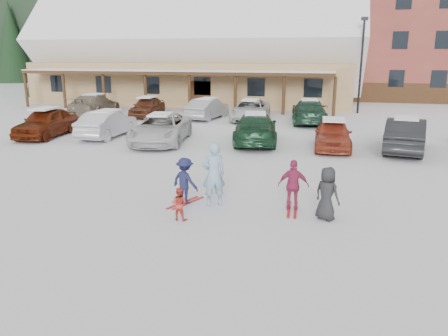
% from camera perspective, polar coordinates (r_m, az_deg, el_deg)
% --- Properties ---
extents(ground, '(160.00, 160.00, 0.00)m').
position_cam_1_polar(ground, '(12.62, -2.40, -5.44)').
color(ground, white).
rests_on(ground, ground).
extents(day_lodge, '(29.12, 12.50, 10.38)m').
position_cam_1_polar(day_lodge, '(41.22, -3.91, 14.11)').
color(day_lodge, tan).
rests_on(day_lodge, ground).
extents(lamp_post, '(0.50, 0.25, 6.91)m').
position_cam_1_polar(lamp_post, '(34.43, 17.51, 13.24)').
color(lamp_post, black).
rests_on(lamp_post, ground).
extents(conifer_0, '(4.40, 4.40, 10.20)m').
position_cam_1_polar(conifer_0, '(50.71, -22.56, 15.14)').
color(conifer_0, black).
rests_on(conifer_0, ground).
extents(conifer_2, '(5.28, 5.28, 12.24)m').
position_cam_1_polar(conifer_2, '(62.96, -19.17, 16.18)').
color(conifer_2, black).
rests_on(conifer_2, ground).
extents(conifer_3, '(3.96, 3.96, 9.18)m').
position_cam_1_polar(conifer_3, '(55.46, 16.93, 14.88)').
color(conifer_3, black).
rests_on(conifer_3, ground).
extents(adult_skier, '(0.83, 0.74, 1.90)m').
position_cam_1_polar(adult_skier, '(12.66, -1.38, -0.84)').
color(adult_skier, '#87A9C7').
rests_on(adult_skier, ground).
extents(toddler_red, '(0.46, 0.37, 0.91)m').
position_cam_1_polar(toddler_red, '(11.77, -5.89, -4.68)').
color(toddler_red, '#C83C2D').
rests_on(toddler_red, ground).
extents(child_navy, '(1.03, 0.83, 1.40)m').
position_cam_1_polar(child_navy, '(12.96, -5.11, -1.68)').
color(child_navy, '#191C40').
rests_on(child_navy, ground).
extents(skis_child_navy, '(0.72, 1.37, 0.03)m').
position_cam_1_polar(skis_child_navy, '(13.17, -5.04, -4.54)').
color(skis_child_navy, '#AF1921').
rests_on(skis_child_navy, ground).
extents(child_magenta, '(0.88, 0.40, 1.48)m').
position_cam_1_polar(child_magenta, '(12.48, 9.05, -2.25)').
color(child_magenta, '#A32952').
rests_on(child_magenta, ground).
extents(skis_child_magenta, '(0.27, 1.41, 0.03)m').
position_cam_1_polar(skis_child_magenta, '(12.71, 8.92, -5.38)').
color(skis_child_magenta, '#AF1921').
rests_on(skis_child_magenta, ground).
extents(bystander_dark, '(0.85, 0.78, 1.46)m').
position_cam_1_polar(bystander_dark, '(11.96, 13.30, -3.28)').
color(bystander_dark, '#252527').
rests_on(bystander_dark, ground).
extents(parked_car_0, '(2.19, 4.64, 1.53)m').
position_cam_1_polar(parked_car_0, '(25.40, -22.24, 5.51)').
color(parked_car_0, '#5C1D0A').
rests_on(parked_car_0, ground).
extents(parked_car_1, '(1.54, 4.32, 1.42)m').
position_cam_1_polar(parked_car_1, '(24.22, -15.01, 5.57)').
color(parked_car_1, silver).
rests_on(parked_car_1, ground).
extents(parked_car_2, '(3.12, 5.50, 1.45)m').
position_cam_1_polar(parked_car_2, '(22.07, -8.23, 5.11)').
color(parked_car_2, silver).
rests_on(parked_car_2, ground).
extents(parked_car_3, '(2.83, 5.39, 1.49)m').
position_cam_1_polar(parked_car_3, '(21.82, 4.12, 5.17)').
color(parked_car_3, '#163A22').
rests_on(parked_car_3, ground).
extents(parked_car_4, '(1.75, 4.14, 1.40)m').
position_cam_1_polar(parked_car_4, '(21.13, 14.02, 4.33)').
color(parked_car_4, '#A33C24').
rests_on(parked_car_4, ground).
extents(parked_car_5, '(2.41, 4.89, 1.54)m').
position_cam_1_polar(parked_car_5, '(21.50, 22.58, 4.00)').
color(parked_car_5, black).
rests_on(parked_car_5, ground).
extents(parked_car_7, '(2.67, 5.51, 1.55)m').
position_cam_1_polar(parked_car_7, '(32.93, -16.57, 7.87)').
color(parked_car_7, '#7D715B').
rests_on(parked_car_7, ground).
extents(parked_car_8, '(1.91, 4.21, 1.40)m').
position_cam_1_polar(parked_car_8, '(31.61, -9.99, 7.86)').
color(parked_car_8, '#5F2E1B').
rests_on(parked_car_8, ground).
extents(parked_car_9, '(2.13, 4.46, 1.41)m').
position_cam_1_polar(parked_car_9, '(30.13, -2.17, 7.75)').
color(parked_car_9, '#9B9CA0').
rests_on(parked_car_9, ground).
extents(parked_car_10, '(2.50, 5.08, 1.39)m').
position_cam_1_polar(parked_car_10, '(29.50, 3.45, 7.56)').
color(parked_car_10, silver).
rests_on(parked_car_10, ground).
extents(parked_car_11, '(2.62, 5.37, 1.51)m').
position_cam_1_polar(parked_car_11, '(28.73, 11.04, 7.25)').
color(parked_car_11, '#1C3F2C').
rests_on(parked_car_11, ground).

